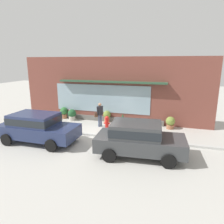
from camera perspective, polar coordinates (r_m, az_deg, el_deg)
name	(u,v)px	position (r m, az deg, el deg)	size (l,w,h in m)	color
ground_plane	(97,135)	(12.63, -4.19, -6.35)	(60.00, 60.00, 0.00)	#B2AFA8
curb_strip	(96,135)	(12.44, -4.53, -6.39)	(14.00, 0.24, 0.12)	#B2B2AD
storefront	(112,91)	(15.02, -0.03, 5.97)	(14.00, 0.81, 4.69)	brown
fire_hydrant	(107,123)	(13.43, -1.42, -3.03)	(0.41, 0.38, 0.91)	red
pedestrian_with_handbag	(100,113)	(13.95, -3.45, -0.26)	(0.47, 0.57, 1.65)	#475675
parked_car_navy	(37,126)	(12.02, -20.08, -3.69)	(4.36, 2.07, 1.60)	navy
parked_car_dark_gray	(138,137)	(9.70, 7.33, -7.02)	(4.22, 2.28, 1.62)	#383A3D
potted_plant_near_hydrant	(107,116)	(15.13, -1.40, -1.09)	(0.55, 0.55, 0.84)	#9E6042
potted_plant_trailing_edge	(170,122)	(14.12, 15.86, -2.77)	(0.60, 0.60, 0.83)	#9E6042
potted_plant_by_entrance	(64,112)	(16.56, -13.15, -0.06)	(0.60, 0.60, 0.88)	#9E6042
potted_plant_window_center	(72,114)	(15.89, -11.04, -0.63)	(0.62, 0.62, 0.85)	#B7B2A3
potted_plant_low_front	(123,119)	(14.58, 2.99, -2.02)	(0.38, 0.38, 0.78)	#9E6042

